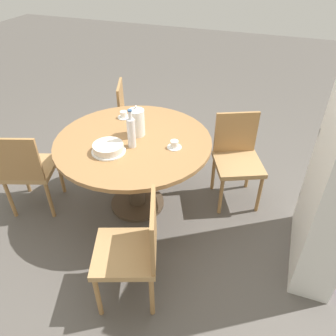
{
  "coord_description": "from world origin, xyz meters",
  "views": [
    {
      "loc": [
        2.14,
        1.09,
        2.18
      ],
      "look_at": [
        0.0,
        0.32,
        0.51
      ],
      "focal_mm": 35.0,
      "sensor_mm": 36.0,
      "label": 1
    }
  ],
  "objects": [
    {
      "name": "water_bottle",
      "position": [
        0.1,
        0.04,
        0.87
      ],
      "size": [
        0.07,
        0.07,
        0.33
      ],
      "color": "silver",
      "rests_on": "dining_table"
    },
    {
      "name": "chair_b",
      "position": [
        0.36,
        -0.88,
        0.46
      ],
      "size": [
        0.53,
        0.53,
        0.85
      ],
      "rotation": [
        0.0,
        0.0,
        5.04
      ],
      "color": "#A87A47",
      "rests_on": "ground_plane"
    },
    {
      "name": "cake_main",
      "position": [
        0.24,
        -0.1,
        0.77
      ],
      "size": [
        0.27,
        0.27,
        0.07
      ],
      "color": "white",
      "rests_on": "dining_table"
    },
    {
      "name": "coffee_pot",
      "position": [
        -0.09,
        -0.0,
        0.86
      ],
      "size": [
        0.13,
        0.13,
        0.27
      ],
      "color": "white",
      "rests_on": "dining_table"
    },
    {
      "name": "cup_a",
      "position": [
        -0.0,
        0.37,
        0.76
      ],
      "size": [
        0.12,
        0.12,
        0.06
      ],
      "color": "white",
      "rests_on": "dining_table"
    },
    {
      "name": "chair_c",
      "position": [
        0.87,
        0.39,
        0.46
      ],
      "size": [
        0.54,
        0.54,
        0.85
      ],
      "rotation": [
        0.0,
        0.0,
        6.64
      ],
      "color": "#A87A47",
      "rests_on": "ground_plane"
    },
    {
      "name": "dining_table",
      "position": [
        0.0,
        0.0,
        0.6
      ],
      "size": [
        1.34,
        1.34,
        0.73
      ],
      "color": "#473828",
      "rests_on": "ground_plane"
    },
    {
      "name": "chair_a",
      "position": [
        -0.86,
        -0.4,
        0.46
      ],
      "size": [
        0.54,
        0.54,
        0.85
      ],
      "rotation": [
        0.0,
        0.0,
        3.51
      ],
      "color": "#A87A47",
      "rests_on": "ground_plane"
    },
    {
      "name": "cup_b",
      "position": [
        -0.34,
        -0.25,
        0.76
      ],
      "size": [
        0.12,
        0.12,
        0.06
      ],
      "color": "white",
      "rests_on": "dining_table"
    },
    {
      "name": "chair_d",
      "position": [
        -0.45,
        0.84,
        0.46
      ],
      "size": [
        0.56,
        0.56,
        0.85
      ],
      "rotation": [
        0.0,
        0.0,
        8.28
      ],
      "color": "#A87A47",
      "rests_on": "ground_plane"
    },
    {
      "name": "ground_plane",
      "position": [
        0.0,
        0.0,
        0.0
      ],
      "size": [
        14.0,
        14.0,
        0.0
      ],
      "primitive_type": "plane",
      "color": "#56514C"
    }
  ]
}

